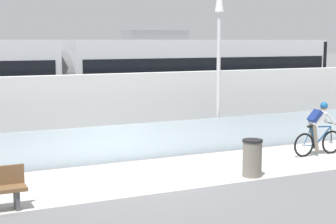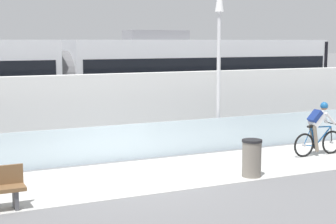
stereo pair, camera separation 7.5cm
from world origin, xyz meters
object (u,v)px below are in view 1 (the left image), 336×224
at_px(tram, 60,83).
at_px(trash_bin, 252,158).
at_px(cyclist_on_bike, 318,129).
at_px(lamp_post_antenna, 219,45).

bearing_deg(tram, trash_bin, -70.58).
height_order(cyclist_on_bike, trash_bin, cyclist_on_bike).
bearing_deg(trash_bin, tram, 109.42).
distance_m(tram, trash_bin, 8.70).
relative_size(tram, trash_bin, 23.50).
xyz_separation_m(tram, trash_bin, (2.86, -8.10, -1.41)).
height_order(lamp_post_antenna, trash_bin, lamp_post_antenna).
distance_m(tram, lamp_post_antenna, 6.24).
bearing_deg(cyclist_on_bike, tram, 131.47).
relative_size(tram, cyclist_on_bike, 12.75).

